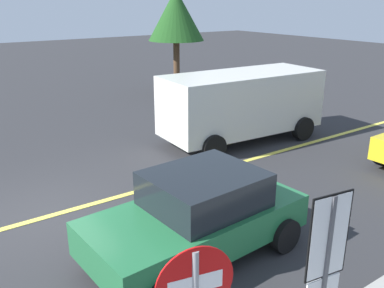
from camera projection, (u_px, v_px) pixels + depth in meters
name	position (u px, v px, depth m)	size (l,w,h in m)	color
ground_plane	(44.00, 218.00, 8.83)	(80.00, 80.00, 0.00)	#2D2D30
lane_marking_centre	(165.00, 184.00, 10.46)	(28.00, 0.16, 0.01)	#E0D14C
speed_limit_sign	(326.00, 258.00, 4.45)	(0.54, 0.10, 2.52)	#4C4C51
white_van	(243.00, 102.00, 13.28)	(5.31, 2.51, 2.20)	silver
car_green_behind_van	(198.00, 215.00, 7.36)	(4.04, 2.27, 1.54)	#236B3D
tree_left_verge	(176.00, 16.00, 19.06)	(2.57, 2.57, 4.83)	#513823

